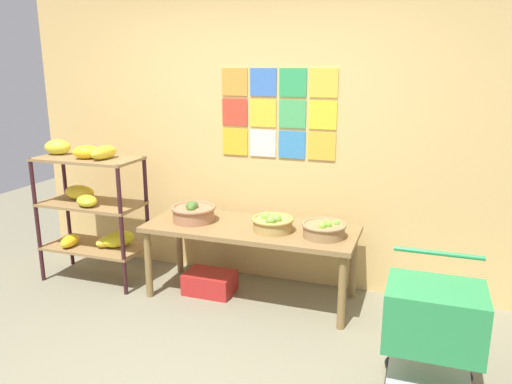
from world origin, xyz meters
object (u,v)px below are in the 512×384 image
at_px(fruit_basket_right, 193,212).
at_px(produce_crate_under_table, 210,283).
at_px(display_table, 251,234).
at_px(banana_shelf_unit, 91,201).
at_px(fruit_basket_left, 272,223).
at_px(shopping_cart, 434,321).
at_px(fruit_basket_back_left, 324,229).

distance_m(fruit_basket_right, produce_crate_under_table, 0.64).
bearing_deg(display_table, banana_shelf_unit, -175.69).
relative_size(banana_shelf_unit, produce_crate_under_table, 3.04).
bearing_deg(display_table, fruit_basket_right, -177.88).
bearing_deg(produce_crate_under_table, banana_shelf_unit, -176.46).
height_order(fruit_basket_left, shopping_cart, shopping_cart).
relative_size(banana_shelf_unit, display_table, 0.73).
height_order(fruit_basket_back_left, shopping_cart, shopping_cart).
relative_size(display_table, fruit_basket_back_left, 5.06).
bearing_deg(produce_crate_under_table, fruit_basket_left, -0.81).
relative_size(fruit_basket_left, fruit_basket_right, 0.90).
bearing_deg(fruit_basket_left, fruit_basket_right, 177.49).
bearing_deg(shopping_cart, fruit_basket_back_left, 128.14).
bearing_deg(display_table, shopping_cart, -30.25).
bearing_deg(produce_crate_under_table, fruit_basket_right, 171.09).
relative_size(fruit_basket_back_left, shopping_cart, 0.42).
distance_m(display_table, produce_crate_under_table, 0.60).
xyz_separation_m(banana_shelf_unit, fruit_basket_back_left, (2.11, 0.06, -0.05)).
xyz_separation_m(fruit_basket_right, fruit_basket_back_left, (1.14, -0.03, -0.02)).
relative_size(banana_shelf_unit, fruit_basket_back_left, 3.68).
distance_m(fruit_basket_left, shopping_cart, 1.50).
xyz_separation_m(banana_shelf_unit, shopping_cart, (2.94, -0.74, -0.27)).
xyz_separation_m(display_table, fruit_basket_right, (-0.51, -0.02, 0.15)).
distance_m(display_table, fruit_basket_back_left, 0.64).
bearing_deg(banana_shelf_unit, fruit_basket_back_left, 1.68).
xyz_separation_m(display_table, shopping_cart, (1.45, -0.85, -0.09)).
height_order(fruit_basket_left, fruit_basket_back_left, fruit_basket_left).
height_order(display_table, fruit_basket_left, fruit_basket_left).
distance_m(fruit_basket_left, fruit_basket_right, 0.72).
height_order(banana_shelf_unit, shopping_cart, banana_shelf_unit).
height_order(fruit_basket_right, fruit_basket_back_left, fruit_basket_right).
relative_size(fruit_basket_left, shopping_cart, 0.42).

